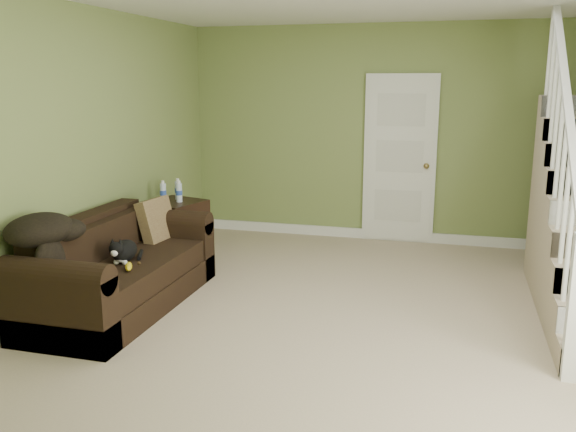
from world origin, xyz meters
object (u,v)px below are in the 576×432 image
Objects in this scene: side_table at (175,230)px; cat at (123,251)px; banana at (129,267)px; sofa at (119,273)px.

side_table is 1.52m from cat.
side_table is at bearing 76.07° from banana.
sofa is 4.08× the size of cat.
banana is (0.26, -0.26, 0.16)m from sofa.
side_table reaches higher than sofa.
sofa is at bearing 107.18° from banana.
side_table is at bearing 95.93° from sofa.
sofa is 1.43m from side_table.
side_table is at bearing 90.29° from cat.
cat is 2.55× the size of banana.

